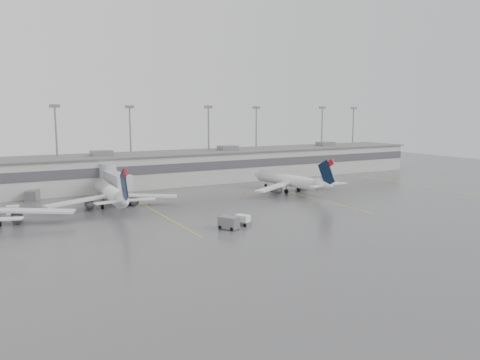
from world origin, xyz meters
TOP-DOWN VIEW (x-y plane):
  - ground at (0.00, 0.00)m, footprint 260.00×260.00m
  - terminal at (-0.01, 57.98)m, footprint 152.00×17.00m
  - light_masts at (0.00, 63.75)m, footprint 142.40×8.00m
  - jet_bridge_right at (-20.50, 45.72)m, footprint 4.00×17.20m
  - stand_markings at (-0.00, 24.00)m, footprint 105.25×40.00m
  - jet_mid_left at (-23.82, 33.16)m, footprint 25.63×28.76m
  - jet_mid_right at (17.61, 30.60)m, footprint 24.68×27.81m
  - baggage_tug at (-8.37, 7.77)m, footprint 2.78×3.21m
  - baggage_cart at (-11.57, 6.57)m, footprint 3.10×3.64m
  - gse_uld_a at (-41.42, 36.12)m, footprint 2.28×1.58m
  - gse_uld_b at (-19.43, 37.20)m, footprint 2.58×1.83m
  - gse_uld_c at (20.15, 39.40)m, footprint 2.25×1.59m
  - gse_loader at (-36.94, 48.73)m, footprint 3.38×4.20m
  - cone_b at (-16.55, 31.74)m, footprint 0.39×0.39m
  - cone_c at (7.10, 34.10)m, footprint 0.49×0.49m
  - cone_d at (51.04, 29.70)m, footprint 0.39×0.39m

SIDE VIEW (x-z plane):
  - ground at x=0.00m, z-range 0.00..0.00m
  - stand_markings at x=0.00m, z-range 0.00..0.01m
  - cone_b at x=-16.55m, z-range 0.00..0.62m
  - cone_d at x=51.04m, z-range 0.00..0.62m
  - cone_c at x=7.10m, z-range 0.00..0.78m
  - baggage_tug at x=-8.37m, z-range -0.19..1.57m
  - gse_uld_c at x=20.15m, z-range 0.00..1.52m
  - gse_uld_a at x=-41.42m, z-range 0.00..1.57m
  - gse_uld_b at x=-19.43m, z-range 0.00..1.74m
  - baggage_cart at x=-11.57m, z-range 0.04..2.08m
  - gse_loader at x=-36.94m, z-range 0.00..2.28m
  - jet_mid_right at x=17.61m, z-range -1.70..7.30m
  - jet_mid_left at x=-23.82m, z-range -1.76..7.54m
  - jet_bridge_right at x=-20.50m, z-range 0.37..7.37m
  - terminal at x=-0.01m, z-range -0.55..8.90m
  - light_masts at x=0.00m, z-range 1.73..22.33m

